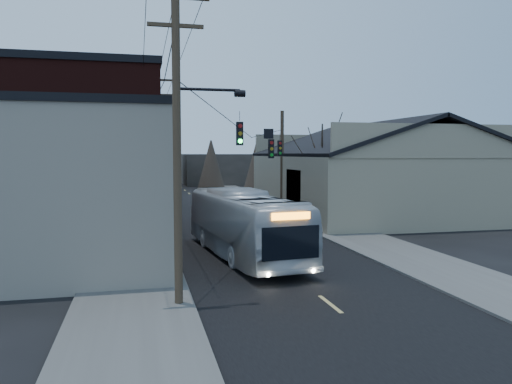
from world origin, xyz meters
TOP-DOWN VIEW (x-y plane):
  - ground at (0.00, 0.00)m, footprint 160.00×160.00m
  - road_surface at (0.00, 30.00)m, footprint 9.00×110.00m
  - sidewalk_left at (-6.50, 30.00)m, footprint 4.00×110.00m
  - sidewalk_right at (6.50, 30.00)m, footprint 4.00×110.00m
  - building_clapboard at (-9.00, 9.00)m, footprint 8.00×8.00m
  - building_brick at (-10.00, 20.00)m, footprint 10.00×12.00m
  - building_left_far at (-9.50, 36.00)m, footprint 9.00×14.00m
  - warehouse at (13.00, 25.00)m, footprint 16.16×20.60m
  - building_far_left at (-6.00, 65.00)m, footprint 10.00×12.00m
  - building_far_right at (7.00, 70.00)m, footprint 12.00×14.00m
  - bare_tree at (6.50, 20.00)m, footprint 0.40×0.40m
  - utility_lines at (-3.11, 24.14)m, footprint 11.24×45.28m
  - bus at (-1.24, 10.32)m, footprint 4.02×11.96m
  - parked_car at (-4.30, 27.38)m, footprint 1.85×4.21m

SIDE VIEW (x-z plane):
  - ground at x=0.00m, z-range 0.00..0.00m
  - road_surface at x=0.00m, z-range 0.00..0.02m
  - sidewalk_left at x=-6.50m, z-range 0.00..0.12m
  - sidewalk_right at x=6.50m, z-range 0.00..0.12m
  - parked_car at x=-4.30m, z-range 0.00..1.35m
  - bus at x=-1.24m, z-range 0.00..3.27m
  - building_far_right at x=7.00m, z-range 0.00..5.00m
  - warehouse at x=13.00m, z-range -1.17..6.56m
  - building_far_left at x=-6.00m, z-range 0.00..6.00m
  - building_clapboard at x=-9.00m, z-range 0.00..7.00m
  - building_left_far at x=-9.50m, z-range 0.00..7.00m
  - bare_tree at x=6.50m, z-range 0.00..7.20m
  - utility_lines at x=-3.11m, z-range -0.30..10.20m
  - building_brick at x=-10.00m, z-range 0.00..10.00m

